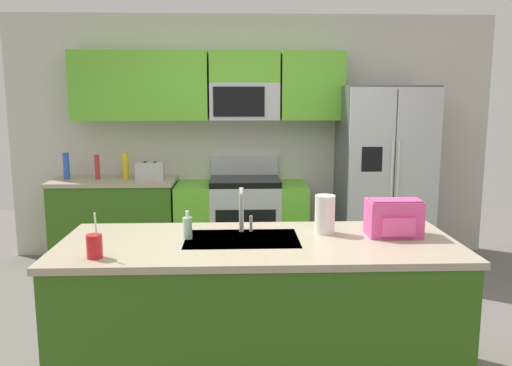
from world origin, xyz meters
TOP-DOWN VIEW (x-y plane):
  - ground_plane at (0.00, 0.00)m, footprint 9.00×9.00m
  - kitchen_wall_unit at (-0.14, 2.08)m, footprint 5.20×0.43m
  - back_counter at (-1.44, 1.80)m, footprint 1.26×0.63m
  - range_oven at (-0.12, 1.80)m, footprint 1.36×0.61m
  - refrigerator at (1.36, 1.73)m, footprint 0.90×0.76m
  - island_counter at (-0.04, -0.58)m, footprint 2.35×0.92m
  - toaster at (-1.05, 1.75)m, footprint 0.28×0.16m
  - pepper_mill at (-1.60, 1.80)m, footprint 0.05×0.05m
  - bottle_blue at (-1.92, 1.81)m, footprint 0.06×0.06m
  - bottle_yellow at (-1.32, 1.86)m, footprint 0.07×0.07m
  - sink_faucet at (-0.14, -0.38)m, footprint 0.09×0.21m
  - drink_cup_red at (-0.92, -0.87)m, footprint 0.08×0.08m
  - soap_dispenser at (-0.47, -0.51)m, footprint 0.06×0.06m
  - paper_towel_roll at (0.38, -0.42)m, footprint 0.12×0.12m
  - backpack at (0.79, -0.49)m, footprint 0.32×0.22m

SIDE VIEW (x-z plane):
  - ground_plane at x=0.00m, z-range 0.00..0.00m
  - range_oven at x=-0.12m, z-range -0.11..0.99m
  - back_counter at x=-1.44m, z-range 0.00..0.90m
  - island_counter at x=-0.04m, z-range 0.00..0.90m
  - refrigerator at x=1.36m, z-range 0.00..1.85m
  - drink_cup_red at x=-0.92m, z-range 0.84..1.09m
  - soap_dispenser at x=-0.47m, z-range 0.88..1.05m
  - toaster at x=-1.05m, z-range 0.90..1.08m
  - backpack at x=0.79m, z-range 0.90..1.13m
  - paper_towel_roll at x=0.38m, z-range 0.90..1.14m
  - pepper_mill at x=-1.60m, z-range 0.90..1.15m
  - bottle_yellow at x=-1.32m, z-range 0.90..1.17m
  - bottle_blue at x=-1.92m, z-range 0.90..1.17m
  - sink_faucet at x=-0.14m, z-range 0.93..1.21m
  - kitchen_wall_unit at x=-0.14m, z-range 0.17..2.77m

